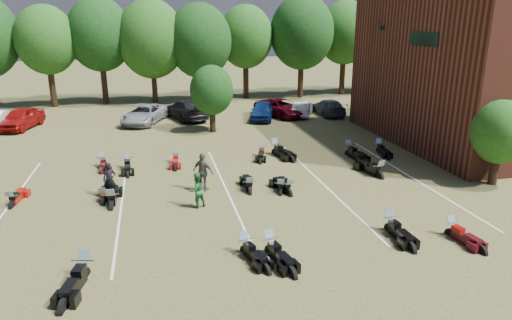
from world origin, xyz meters
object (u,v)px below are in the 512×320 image
object	(u,v)px
car_4	(262,111)
person_grey	(203,172)
car_0	(21,118)
motorcycle_7	(12,207)
motorcycle_14	(103,166)
motorcycle_0	(85,278)
person_green	(197,190)
person_black	(110,180)
motorcycle_3	(245,253)

from	to	relation	value
car_4	person_grey	bearing A→B (deg)	-94.09
car_0	motorcycle_7	distance (m)	16.79
car_0	motorcycle_14	size ratio (longest dim) A/B	2.32
motorcycle_0	person_green	bearing A→B (deg)	63.26
car_4	person_grey	size ratio (longest dim) A/B	2.26
person_grey	person_black	bearing A→B (deg)	38.37
person_black	motorcycle_0	world-z (taller)	person_black
motorcycle_0	person_grey	bearing A→B (deg)	69.31
motorcycle_3	motorcycle_7	size ratio (longest dim) A/B	1.02
motorcycle_3	motorcycle_14	xyz separation A→B (m)	(-5.98, 11.78, 0.00)
car_4	person_green	xyz separation A→B (m)	(-7.24, -17.30, 0.07)
person_green	motorcycle_14	bearing A→B (deg)	-79.98
car_4	person_black	bearing A→B (deg)	-106.82
car_0	person_black	distance (m)	17.80
motorcycle_0	motorcycle_3	distance (m)	5.50
person_black	motorcycle_14	distance (m)	5.06
car_4	motorcycle_7	xyz separation A→B (m)	(-15.42, -15.45, -0.75)
person_green	motorcycle_14	xyz separation A→B (m)	(-4.73, 7.14, -0.82)
person_black	motorcycle_0	distance (m)	7.33
person_green	motorcycle_7	xyz separation A→B (m)	(-8.18, 1.86, -0.82)
car_0	person_green	distance (m)	21.64
person_green	motorcycle_0	xyz separation A→B (m)	(-4.24, -5.06, -0.82)
car_4	motorcycle_0	xyz separation A→B (m)	(-11.48, -22.36, -0.75)
car_4	person_grey	world-z (taller)	person_grey
car_0	motorcycle_7	xyz separation A→B (m)	(3.41, -16.42, -0.80)
person_black	motorcycle_14	size ratio (longest dim) A/B	0.83
car_0	person_black	bearing A→B (deg)	-49.52
car_0	motorcycle_14	bearing A→B (deg)	-43.45
motorcycle_0	motorcycle_14	world-z (taller)	motorcycle_0
person_grey	motorcycle_0	bearing A→B (deg)	96.89
car_4	motorcycle_3	xyz separation A→B (m)	(-5.99, -21.95, -0.75)
person_green	motorcycle_0	world-z (taller)	person_green
car_0	car_4	bearing A→B (deg)	11.97
car_4	motorcycle_0	world-z (taller)	car_4
person_black	person_green	distance (m)	4.49
motorcycle_0	motorcycle_3	size ratio (longest dim) A/B	1.16
car_4	motorcycle_14	world-z (taller)	car_4
motorcycle_3	car_0	bearing A→B (deg)	102.30
car_4	motorcycle_3	world-z (taller)	car_4
car_4	person_grey	xyz separation A→B (m)	(-6.72, -15.27, 0.22)
car_0	motorcycle_3	size ratio (longest dim) A/B	2.29
motorcycle_14	car_0	bearing A→B (deg)	108.14
motorcycle_14	motorcycle_0	bearing A→B (deg)	-101.18
car_4	motorcycle_0	distance (m)	25.15
person_grey	motorcycle_3	bearing A→B (deg)	136.99
person_grey	motorcycle_14	distance (m)	7.39
motorcycle_0	motorcycle_14	distance (m)	12.21
motorcycle_7	motorcycle_0	bearing A→B (deg)	126.92
person_green	person_grey	size ratio (longest dim) A/B	0.84
person_black	car_0	bearing A→B (deg)	105.99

